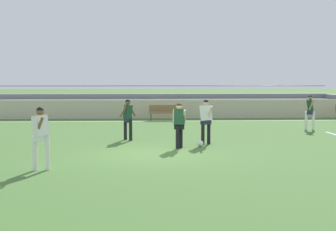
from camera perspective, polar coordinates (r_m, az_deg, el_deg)
The scene contains 11 objects.
ground_plane at distance 14.64m, azimuth -1.63°, elevation -4.97°, with size 160.00×160.00×0.00m, color #477033.
field_line_sideline at distance 25.41m, azimuth -2.11°, elevation -0.73°, with size 44.00×0.12×0.01m, color white.
sideline_wall at distance 27.14m, azimuth -2.15°, elevation 0.82°, with size 48.00×0.16×1.13m, color beige.
bleacher_stand at distance 29.01m, azimuth -5.74°, elevation 1.52°, with size 27.73×2.58×1.95m.
bench_centre_sideline at distance 25.87m, azimuth -0.47°, elevation 0.58°, with size 1.80×0.40×0.90m.
player_white_trailing_run at distance 16.65m, azimuth 4.89°, elevation -0.29°, with size 0.49×0.61×1.69m.
player_dark_on_ball at distance 15.70m, azimuth 1.45°, elevation -0.79°, with size 0.47×0.42×1.61m.
player_white_overlapping at distance 12.46m, azimuth -16.03°, elevation -2.10°, with size 0.47×0.66×1.73m.
player_dark_wide_right at distance 17.80m, azimuth -5.17°, elevation -0.05°, with size 0.68×0.46×1.64m.
player_dark_wide_left at distance 22.19m, azimuth 17.76°, elevation 0.78°, with size 0.48×0.60×1.67m.
soccer_ball at distance 16.23m, azimuth 4.19°, elevation -3.61°, with size 0.22×0.22×0.22m, color white.
Camera 1 is at (-0.27, -14.42, 2.53)m, focal length 47.49 mm.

